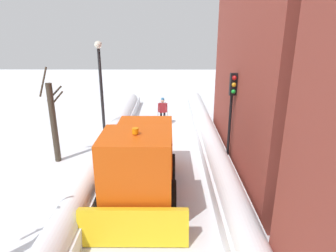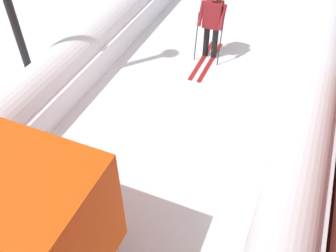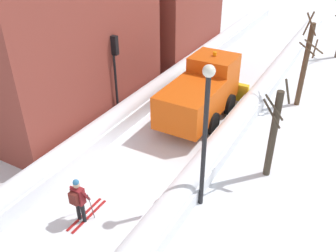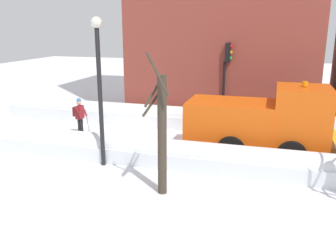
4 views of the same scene
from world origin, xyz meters
name	(u,v)px [view 4 (image 4 of 4)]	position (x,y,z in m)	size (l,w,h in m)	color
plow_truck	(264,121)	(0.57, 6.23, 1.48)	(3.20, 5.98, 3.12)	#DB510F
skier	(80,115)	(-0.04, -2.29, 1.00)	(0.62, 1.80, 1.81)	black
traffic_light_pole	(226,70)	(-3.08, 4.20, 3.02)	(0.28, 0.42, 4.30)	black
street_lamp	(99,75)	(3.21, 0.51, 3.41)	(0.40, 0.40, 5.42)	black
bare_tree_near	(162,133)	(4.84, 3.34, 1.98)	(0.93, 0.87, 4.41)	#3B3327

